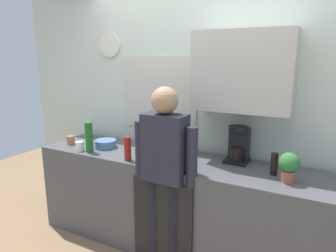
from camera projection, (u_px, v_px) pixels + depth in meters
kitchen_counter at (180, 205)px, 2.85m from camera, size 2.93×0.64×0.90m
dishwasher_panel at (162, 226)px, 2.58m from camera, size 0.56×0.02×0.81m
back_wall_assembly at (203, 105)px, 2.97m from camera, size 4.53×0.42×2.60m
coffee_maker at (238, 146)px, 2.68m from camera, size 0.20×0.20×0.33m
bottle_green_wine at (89, 137)px, 2.94m from camera, size 0.07×0.07×0.30m
bottle_red_vinegar at (128, 149)px, 2.72m from camera, size 0.06×0.06×0.22m
bottle_clear_soda at (177, 143)px, 2.80m from camera, size 0.09×0.09×0.28m
bottle_amber_beer at (168, 140)px, 2.98m from camera, size 0.06×0.06×0.23m
bottle_dark_sauce at (274, 164)px, 2.38m from camera, size 0.06×0.06×0.18m
cup_terracotta_mug at (71, 140)px, 3.24m from camera, size 0.08×0.08×0.09m
cup_white_mug at (80, 146)px, 3.01m from camera, size 0.08×0.08×0.09m
cup_yellow_cup at (146, 158)px, 2.68m from camera, size 0.07×0.07×0.08m
mixing_bowl at (106, 144)px, 3.12m from camera, size 0.22×0.22×0.08m
potted_plant at (289, 165)px, 2.23m from camera, size 0.15×0.15×0.23m
dish_soap at (185, 156)px, 2.60m from camera, size 0.06×0.06×0.18m
person_at_sink at (165, 165)px, 2.48m from camera, size 0.57×0.22×1.60m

